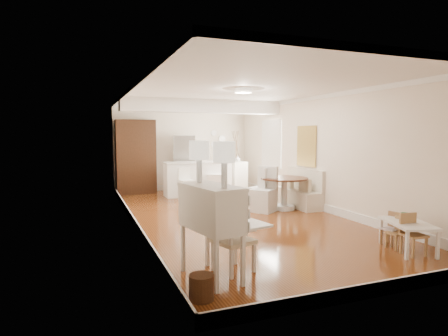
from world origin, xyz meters
TOP-DOWN VIEW (x-y plane):
  - room at (0.04, 0.32)m, footprint 9.00×9.04m
  - secretary_bureau at (-1.67, -3.28)m, footprint 1.13×1.14m
  - gustavian_armchair at (-1.32, -3.16)m, footprint 0.63×0.63m
  - wicker_basket at (-1.98, -3.84)m, footprint 0.36×0.36m
  - kids_table at (1.61, -3.32)m, footprint 0.83×1.06m
  - kids_chair_a at (1.54, -3.17)m, footprint 0.26×0.26m
  - kids_chair_b at (1.62, -2.97)m, footprint 0.31×0.31m
  - kids_chair_c at (1.53, -3.51)m, footprint 0.33×0.33m
  - banquette at (1.99, 0.50)m, footprint 0.52×1.60m
  - dining_table at (1.46, 0.29)m, footprint 1.37×1.37m
  - slip_chair_near at (0.86, 0.22)m, footprint 0.73×0.73m
  - slip_chair_far at (0.98, 0.62)m, footprint 0.69×0.70m
  - breakfast_counter at (0.10, 3.10)m, footprint 2.05×0.65m
  - bar_stool_left at (-0.44, 2.43)m, footprint 0.42×0.42m
  - bar_stool_right at (0.54, 2.84)m, footprint 0.55×0.55m
  - pantry_cabinet at (-1.60, 4.18)m, footprint 1.20×0.60m
  - fridge at (0.30, 4.15)m, footprint 0.75×0.65m
  - sideboard at (1.60, 3.69)m, footprint 0.48×1.03m
  - pencil_cup at (1.74, -3.14)m, footprint 0.16×0.16m
  - branch_vase at (1.65, 3.65)m, footprint 0.18×0.18m

SIDE VIEW (x-z plane):
  - wicker_basket at x=-1.98m, z-range 0.00..0.29m
  - kids_table at x=1.61m, z-range 0.00..0.47m
  - kids_chair_a at x=1.54m, z-range 0.00..0.53m
  - kids_chair_b at x=1.62m, z-range 0.00..0.56m
  - kids_chair_c at x=1.53m, z-range 0.00..0.64m
  - dining_table at x=1.46m, z-range 0.00..0.79m
  - gustavian_armchair at x=-1.32m, z-range 0.00..0.88m
  - bar_stool_left at x=-0.44m, z-range 0.00..0.90m
  - sideboard at x=1.60m, z-range 0.00..0.97m
  - banquette at x=1.99m, z-range 0.00..0.98m
  - breakfast_counter at x=0.10m, z-range 0.00..1.03m
  - slip_chair_far at x=0.98m, z-range 0.00..1.03m
  - pencil_cup at x=1.74m, z-range 0.47..0.57m
  - bar_stool_right at x=0.54m, z-range 0.00..1.06m
  - slip_chair_near at x=0.86m, z-range 0.00..1.08m
  - secretary_bureau at x=-1.67m, z-range 0.00..1.22m
  - fridge at x=0.30m, z-range 0.00..1.80m
  - branch_vase at x=1.65m, z-range 0.97..1.14m
  - pantry_cabinet at x=-1.60m, z-range 0.00..2.30m
  - room at x=0.04m, z-range 0.57..3.39m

